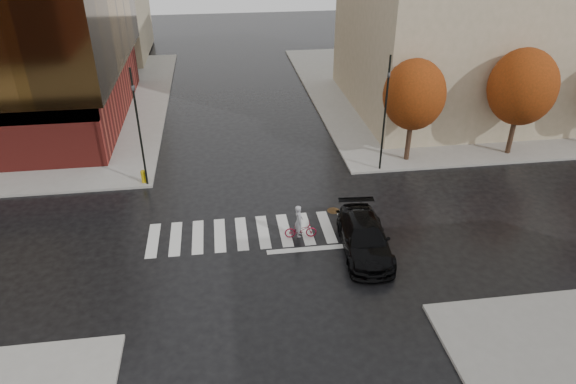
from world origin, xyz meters
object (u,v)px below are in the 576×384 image
object	(u,v)px
cyclist	(300,227)
traffic_light_nw	(138,122)
sedan	(365,238)
traffic_light_ne	(386,107)
fire_hydrant	(143,176)

from	to	relation	value
cyclist	traffic_light_nw	world-z (taller)	traffic_light_nw
sedan	traffic_light_ne	distance (m)	9.36
fire_hydrant	cyclist	bearing A→B (deg)	-39.05
traffic_light_nw	fire_hydrant	world-z (taller)	traffic_light_nw
cyclist	traffic_light_ne	size ratio (longest dim) A/B	0.26
sedan	cyclist	distance (m)	3.27
sedan	traffic_light_ne	xyz separation A→B (m)	(3.24, 8.10, 3.40)
traffic_light_nw	traffic_light_ne	bearing A→B (deg)	114.56
traffic_light_ne	fire_hydrant	world-z (taller)	traffic_light_ne
cyclist	traffic_light_ne	distance (m)	9.61
cyclist	fire_hydrant	bearing A→B (deg)	54.63
sedan	fire_hydrant	distance (m)	13.89
traffic_light_ne	sedan	bearing A→B (deg)	72.32
sedan	traffic_light_nw	size ratio (longest dim) A/B	0.76
sedan	cyclist	bearing A→B (deg)	155.31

